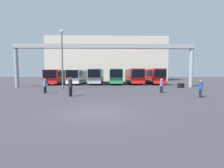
# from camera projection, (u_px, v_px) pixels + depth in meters

# --- Properties ---
(ground_plane) EXTENTS (200.00, 200.00, 0.00)m
(ground_plane) POSITION_uv_depth(u_px,v_px,m) (97.00, 112.00, 8.59)
(ground_plane) COLOR #38383D
(building_backdrop) EXTENTS (38.92, 12.00, 14.08)m
(building_backdrop) POSITION_uv_depth(u_px,v_px,m) (107.00, 60.00, 52.84)
(building_backdrop) COLOR #B7B2A3
(building_backdrop) RESTS_ON ground
(overhead_gantry) EXTENTS (29.44, 0.80, 7.04)m
(overhead_gantry) POSITION_uv_depth(u_px,v_px,m) (105.00, 51.00, 24.52)
(overhead_gantry) COLOR gray
(overhead_gantry) RESTS_ON ground
(bus_slot_0) EXTENTS (2.62, 11.73, 3.00)m
(bus_slot_0) POSITION_uv_depth(u_px,v_px,m) (60.00, 76.00, 33.40)
(bus_slot_0) COLOR red
(bus_slot_0) RESTS_ON ground
(bus_slot_1) EXTENTS (2.52, 10.56, 3.03)m
(bus_slot_1) POSITION_uv_depth(u_px,v_px,m) (78.00, 76.00, 32.89)
(bus_slot_1) COLOR silver
(bus_slot_1) RESTS_ON ground
(bus_slot_2) EXTENTS (2.56, 12.44, 3.18)m
(bus_slot_2) POSITION_uv_depth(u_px,v_px,m) (97.00, 75.00, 33.91)
(bus_slot_2) COLOR #999EA5
(bus_slot_2) RESTS_ON ground
(bus_slot_3) EXTENTS (2.51, 10.25, 3.16)m
(bus_slot_3) POSITION_uv_depth(u_px,v_px,m) (115.00, 76.00, 32.89)
(bus_slot_3) COLOR #268C4C
(bus_slot_3) RESTS_ON ground
(bus_slot_4) EXTENTS (2.54, 11.50, 3.20)m
(bus_slot_4) POSITION_uv_depth(u_px,v_px,m) (133.00, 75.00, 33.59)
(bus_slot_4) COLOR red
(bus_slot_4) RESTS_ON ground
(bus_slot_5) EXTENTS (2.43, 12.10, 3.21)m
(bus_slot_5) POSITION_uv_depth(u_px,v_px,m) (151.00, 75.00, 33.97)
(bus_slot_5) COLOR red
(bus_slot_5) RESTS_ON ground
(pedestrian_near_center) EXTENTS (0.33, 0.33, 1.60)m
(pedestrian_near_center) POSITION_uv_depth(u_px,v_px,m) (200.00, 88.00, 13.78)
(pedestrian_near_center) COLOR black
(pedestrian_near_center) RESTS_ON ground
(pedestrian_far_center) EXTENTS (0.39, 0.39, 1.85)m
(pedestrian_far_center) POSITION_uv_depth(u_px,v_px,m) (70.00, 86.00, 14.46)
(pedestrian_far_center) COLOR black
(pedestrian_far_center) RESTS_ON ground
(pedestrian_mid_right) EXTENTS (0.34, 0.34, 1.65)m
(pedestrian_mid_right) POSITION_uv_depth(u_px,v_px,m) (45.00, 85.00, 16.85)
(pedestrian_mid_right) COLOR black
(pedestrian_mid_right) RESTS_ON ground
(pedestrian_near_left) EXTENTS (0.34, 0.34, 1.61)m
(pedestrian_near_left) POSITION_uv_depth(u_px,v_px,m) (161.00, 86.00, 17.06)
(pedestrian_near_left) COLOR black
(pedestrian_near_left) RESTS_ON ground
(tire_stack) EXTENTS (1.04, 1.04, 0.72)m
(tire_stack) POSITION_uv_depth(u_px,v_px,m) (181.00, 85.00, 23.79)
(tire_stack) COLOR black
(tire_stack) RESTS_ON ground
(lamp_post) EXTENTS (0.36, 0.36, 8.07)m
(lamp_post) POSITION_uv_depth(u_px,v_px,m) (62.00, 58.00, 20.27)
(lamp_post) COLOR #595B60
(lamp_post) RESTS_ON ground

